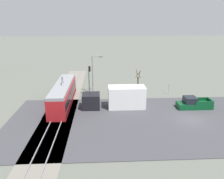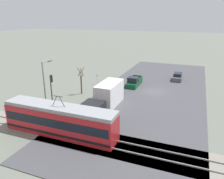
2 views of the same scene
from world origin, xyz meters
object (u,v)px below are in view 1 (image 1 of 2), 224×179
street_lamp_near_crossing (94,72)px  pickup_truck (194,104)px  box_truck (118,98)px  light_rail_tram (63,95)px  traffic_light_pole (89,77)px  no_parking_sign (169,88)px  street_tree (138,83)px

street_lamp_near_crossing → pickup_truck: bearing=-117.6°
pickup_truck → box_truck: bearing=85.9°
light_rail_tram → pickup_truck: 20.62m
traffic_light_pole → street_lamp_near_crossing: 1.82m
light_rail_tram → no_parking_sign: size_ratio=6.26×
box_truck → pickup_truck: box_truck is taller
traffic_light_pole → street_lamp_near_crossing: (1.55, -0.76, 0.58)m
traffic_light_pole → no_parking_sign: traffic_light_pole is taller
pickup_truck → street_tree: bearing=46.7°
light_rail_tram → box_truck: 8.90m
traffic_light_pole → street_lamp_near_crossing: size_ratio=0.78×
box_truck → pickup_truck: bearing=-94.1°
street_tree → no_parking_sign: (-0.29, -5.71, -0.83)m
light_rail_tram → street_lamp_near_crossing: street_lamp_near_crossing is taller
pickup_truck → street_lamp_near_crossing: size_ratio=0.75×
traffic_light_pole → street_lamp_near_crossing: bearing=-26.0°
street_tree → street_lamp_near_crossing: (0.99, 8.02, 2.01)m
box_truck → pickup_truck: size_ratio=1.83×
traffic_light_pole → street_tree: (0.56, -8.77, -1.43)m
light_rail_tram → no_parking_sign: (4.18, -18.56, -0.43)m
box_truck → street_lamp_near_crossing: (7.29, 3.88, 2.50)m
street_lamp_near_crossing → no_parking_sign: 14.08m
light_rail_tram → traffic_light_pole: bearing=-46.3°
box_truck → pickup_truck: (-0.85, -11.71, -0.87)m
street_tree → no_parking_sign: street_tree is taller
box_truck → street_lamp_near_crossing: 8.63m
pickup_truck → traffic_light_pole: (6.59, 16.35, 2.79)m
light_rail_tram → no_parking_sign: light_rail_tram is taller
street_tree → no_parking_sign: bearing=-92.9°
light_rail_tram → traffic_light_pole: traffic_light_pole is taller
street_tree → street_lamp_near_crossing: 8.33m
box_truck → street_lamp_near_crossing: size_ratio=1.37×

